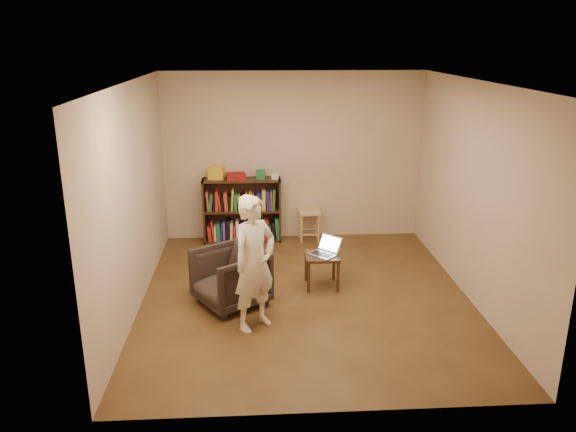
{
  "coord_description": "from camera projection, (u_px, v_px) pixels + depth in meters",
  "views": [
    {
      "loc": [
        -0.6,
        -6.29,
        3.07
      ],
      "look_at": [
        -0.2,
        0.35,
        0.94
      ],
      "focal_mm": 35.0,
      "sensor_mm": 36.0,
      "label": 1
    }
  ],
  "objects": [
    {
      "name": "laptop",
      "position": [
        325.0,
        250.0,
        7.13
      ],
      "size": [
        0.46,
        0.46,
        0.22
      ],
      "rotation": [
        0.0,
        0.0,
        -0.78
      ],
      "color": "silver",
      "rests_on": "side_table"
    },
    {
      "name": "floor",
      "position": [
        306.0,
        297.0,
        6.95
      ],
      "size": [
        4.5,
        4.5,
        0.0
      ],
      "primitive_type": "plane",
      "color": "#442E16",
      "rests_on": "ground"
    },
    {
      "name": "side_table",
      "position": [
        322.0,
        260.0,
        7.14
      ],
      "size": [
        0.43,
        0.43,
        0.43
      ],
      "color": "black",
      "rests_on": "floor"
    },
    {
      "name": "stool",
      "position": [
        309.0,
        216.0,
        8.77
      ],
      "size": [
        0.34,
        0.34,
        0.49
      ],
      "color": "tan",
      "rests_on": "floor"
    },
    {
      "name": "armchair",
      "position": [
        230.0,
        277.0,
        6.66
      ],
      "size": [
        1.04,
        1.03,
        0.69
      ],
      "primitive_type": "imported",
      "rotation": [
        0.0,
        0.0,
        -0.99
      ],
      "color": "#2F261F",
      "rests_on": "floor"
    },
    {
      "name": "person",
      "position": [
        254.0,
        263.0,
        6.01
      ],
      "size": [
        0.65,
        0.63,
        1.51
      ],
      "primitive_type": "imported",
      "rotation": [
        0.0,
        0.0,
        0.71
      ],
      "color": "#EDE2C3",
      "rests_on": "floor"
    },
    {
      "name": "wall_right",
      "position": [
        474.0,
        193.0,
        6.67
      ],
      "size": [
        0.0,
        4.5,
        4.5
      ],
      "primitive_type": "plane",
      "rotation": [
        1.57,
        0.0,
        -1.57
      ],
      "color": "beige",
      "rests_on": "floor"
    },
    {
      "name": "wall_left",
      "position": [
        133.0,
        199.0,
        6.44
      ],
      "size": [
        0.0,
        4.5,
        4.5
      ],
      "primitive_type": "plane",
      "rotation": [
        1.57,
        0.0,
        1.57
      ],
      "color": "beige",
      "rests_on": "floor"
    },
    {
      "name": "box_green",
      "position": [
        261.0,
        174.0,
        8.57
      ],
      "size": [
        0.14,
        0.14,
        0.14
      ],
      "primitive_type": "cube",
      "rotation": [
        0.0,
        0.0,
        -0.05
      ],
      "color": "#1C6A39",
      "rests_on": "bookshelf"
    },
    {
      "name": "ceiling",
      "position": [
        308.0,
        82.0,
        6.16
      ],
      "size": [
        4.5,
        4.5,
        0.0
      ],
      "primitive_type": "plane",
      "color": "silver",
      "rests_on": "wall_back"
    },
    {
      "name": "wall_back",
      "position": [
        293.0,
        157.0,
        8.69
      ],
      "size": [
        4.0,
        0.0,
        4.0
      ],
      "primitive_type": "plane",
      "rotation": [
        1.57,
        0.0,
        0.0
      ],
      "color": "beige",
      "rests_on": "floor"
    },
    {
      "name": "box_yellow",
      "position": [
        216.0,
        173.0,
        8.55
      ],
      "size": [
        0.26,
        0.2,
        0.19
      ],
      "primitive_type": "cube",
      "rotation": [
        0.0,
        0.0,
        -0.16
      ],
      "color": "gold",
      "rests_on": "bookshelf"
    },
    {
      "name": "red_cloth",
      "position": [
        236.0,
        176.0,
        8.54
      ],
      "size": [
        0.31,
        0.25,
        0.09
      ],
      "primitive_type": "cube",
      "rotation": [
        0.0,
        0.0,
        0.14
      ],
      "color": "maroon",
      "rests_on": "bookshelf"
    },
    {
      "name": "box_white",
      "position": [
        275.0,
        176.0,
        8.58
      ],
      "size": [
        0.12,
        0.12,
        0.08
      ],
      "primitive_type": "cube",
      "rotation": [
        0.0,
        0.0,
        -0.15
      ],
      "color": "silver",
      "rests_on": "bookshelf"
    },
    {
      "name": "bookshelf",
      "position": [
        242.0,
        214.0,
        8.76
      ],
      "size": [
        1.2,
        0.3,
        1.0
      ],
      "color": "black",
      "rests_on": "floor"
    }
  ]
}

